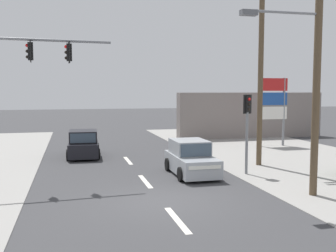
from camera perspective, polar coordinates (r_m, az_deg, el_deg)
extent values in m
plane|color=#3A3A3D|center=(13.53, -0.93, -10.85)|extent=(140.00, 140.00, 0.00)
cube|color=silver|center=(11.68, 1.34, -13.44)|extent=(0.20, 2.40, 0.01)
cube|color=silver|center=(16.38, -3.32, -8.02)|extent=(0.20, 2.40, 0.01)
cube|color=silver|center=(21.21, -5.83, -5.01)|extent=(0.20, 2.40, 0.01)
cylinder|color=brown|center=(14.69, 20.81, 7.46)|extent=(0.26, 0.26, 8.81)
cylinder|color=slate|center=(14.24, 16.57, 15.53)|extent=(2.60, 0.12, 0.09)
cube|color=#595B60|center=(13.64, 11.63, 15.80)|extent=(0.56, 0.29, 0.18)
cylinder|color=brown|center=(20.04, 13.32, 8.87)|extent=(0.26, 0.26, 10.16)
cylinder|color=slate|center=(16.39, -17.52, 11.81)|extent=(5.19, 0.49, 0.11)
cube|color=black|center=(16.34, -19.33, 10.20)|extent=(0.22, 0.27, 0.68)
cube|color=black|center=(16.34, -19.33, 10.20)|extent=(0.07, 0.44, 0.84)
sphere|color=red|center=(16.37, -19.78, 10.95)|extent=(0.13, 0.13, 0.13)
sphere|color=black|center=(16.35, -19.76, 10.18)|extent=(0.13, 0.13, 0.13)
sphere|color=black|center=(16.33, -19.74, 9.41)|extent=(0.13, 0.13, 0.13)
cube|color=black|center=(16.38, -14.15, 10.31)|extent=(0.22, 0.27, 0.68)
cube|color=black|center=(16.38, -14.15, 10.31)|extent=(0.07, 0.44, 0.84)
sphere|color=red|center=(16.40, -14.60, 11.07)|extent=(0.13, 0.13, 0.13)
sphere|color=black|center=(16.38, -14.58, 10.31)|extent=(0.13, 0.13, 0.13)
sphere|color=black|center=(16.36, -14.56, 9.54)|extent=(0.13, 0.13, 0.13)
cylinder|color=slate|center=(17.80, 11.35, -2.48)|extent=(0.12, 0.12, 2.80)
cube|color=black|center=(17.66, 11.45, 3.12)|extent=(0.30, 0.26, 0.68)
cube|color=black|center=(17.66, 11.45, 3.12)|extent=(0.43, 0.16, 0.84)
sphere|color=red|center=(17.56, 11.72, 3.83)|extent=(0.13, 0.13, 0.13)
sphere|color=black|center=(17.57, 11.71, 3.11)|extent=(0.13, 0.13, 0.13)
sphere|color=black|center=(17.58, 11.70, 2.39)|extent=(0.13, 0.13, 0.13)
cylinder|color=slate|center=(26.88, 13.31, 1.94)|extent=(0.16, 0.16, 4.60)
cylinder|color=slate|center=(27.70, 16.44, 1.96)|extent=(0.16, 0.16, 4.60)
cube|color=red|center=(27.24, 14.99, 5.83)|extent=(2.10, 0.14, 0.84)
cube|color=#1E4793|center=(27.25, 14.94, 3.84)|extent=(2.10, 0.14, 0.84)
cube|color=silver|center=(27.28, 14.89, 1.84)|extent=(2.10, 0.14, 0.84)
cube|color=gray|center=(31.94, 11.93, 1.54)|extent=(12.00, 1.00, 3.60)
cube|color=#A3A8AD|center=(17.52, 3.41, -5.46)|extent=(1.60, 3.60, 0.76)
cube|color=#A3A8AD|center=(17.69, 3.13, -3.06)|extent=(1.48, 1.90, 0.64)
cube|color=#384756|center=(16.77, 4.10, -3.52)|extent=(1.36, 0.06, 0.54)
cube|color=#384756|center=(18.61, 2.25, -2.65)|extent=(1.33, 0.06, 0.51)
cube|color=white|center=(15.79, 5.38, -6.02)|extent=(1.36, 0.04, 0.14)
cylinder|color=black|center=(16.78, 7.17, -6.69)|extent=(0.18, 0.60, 0.60)
cylinder|color=black|center=(16.29, 1.87, -7.02)|extent=(0.18, 0.60, 0.60)
cylinder|color=black|center=(18.84, 4.72, -5.37)|extent=(0.18, 0.60, 0.60)
cylinder|color=black|center=(18.40, -0.03, -5.60)|extent=(0.18, 0.60, 0.60)
cube|color=black|center=(22.79, -12.16, -3.11)|extent=(1.76, 3.67, 0.76)
cube|color=black|center=(22.41, -12.20, -1.45)|extent=(1.56, 1.96, 0.64)
cube|color=#384756|center=(23.37, -12.17, -1.18)|extent=(1.36, 0.12, 0.54)
cube|color=#384756|center=(21.44, -12.24, -1.74)|extent=(1.33, 0.12, 0.51)
cube|color=white|center=(24.58, -12.11, -2.12)|extent=(1.36, 0.10, 0.14)
cylinder|color=black|center=(23.95, -14.03, -3.26)|extent=(0.21, 0.61, 0.60)
cylinder|color=black|center=(23.93, -10.20, -3.19)|extent=(0.21, 0.61, 0.60)
cylinder|color=black|center=(21.75, -14.30, -4.10)|extent=(0.21, 0.61, 0.60)
cylinder|color=black|center=(21.72, -10.07, -4.03)|extent=(0.21, 0.61, 0.60)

